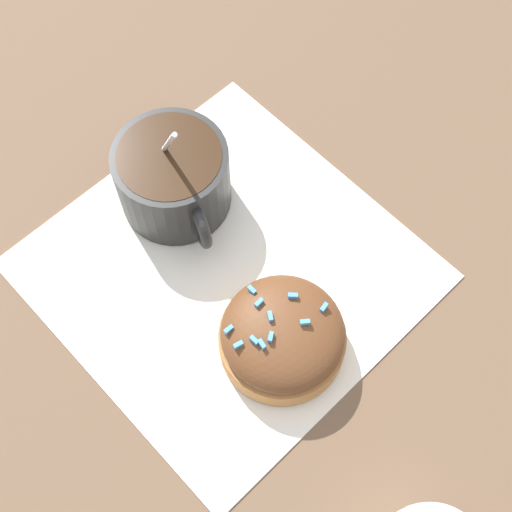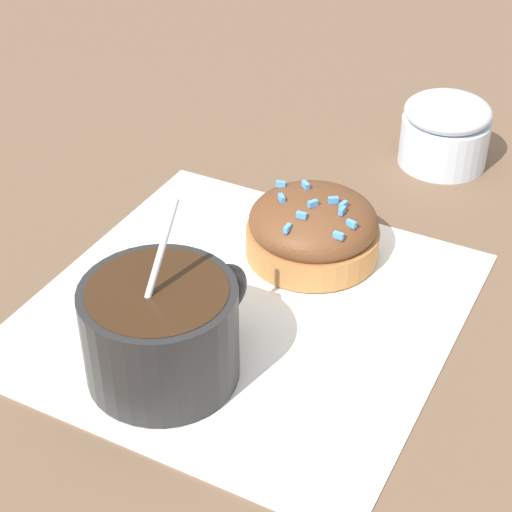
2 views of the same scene
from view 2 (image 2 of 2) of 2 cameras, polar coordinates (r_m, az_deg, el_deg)
ground_plane at (r=0.57m, az=-0.69°, el=-3.62°), size 3.00×3.00×0.00m
paper_napkin at (r=0.57m, az=-0.70°, el=-3.50°), size 0.28×0.28×0.00m
coffee_cup at (r=0.50m, az=-6.29°, el=-4.76°), size 0.11×0.09×0.12m
frosted_pastry at (r=0.61m, az=3.81°, el=1.87°), size 0.10×0.10×0.05m
sugar_bowl at (r=0.74m, az=12.51°, el=8.18°), size 0.07×0.07×0.06m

